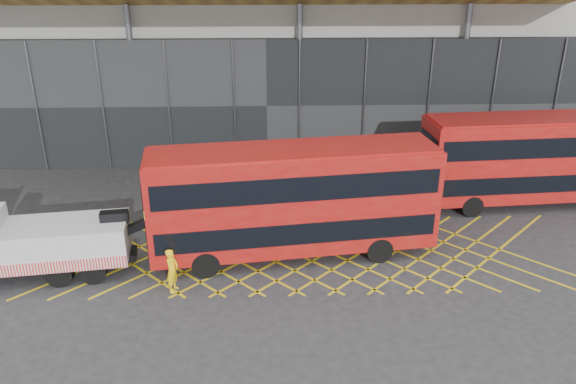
{
  "coord_description": "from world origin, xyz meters",
  "views": [
    {
      "loc": [
        2.24,
        -22.61,
        12.73
      ],
      "look_at": [
        3.0,
        1.5,
        2.4
      ],
      "focal_mm": 35.0,
      "sensor_mm": 36.0,
      "label": 1
    }
  ],
  "objects_px": {
    "worker": "(172,270)",
    "bus_second": "(537,156)",
    "recovery_truck": "(11,242)",
    "bus_towed": "(293,197)"
  },
  "relations": [
    {
      "from": "bus_second",
      "to": "worker",
      "type": "xyz_separation_m",
      "value": [
        -18.16,
        -8.09,
        -1.79
      ]
    },
    {
      "from": "recovery_truck",
      "to": "bus_second",
      "type": "bearing_deg",
      "value": 7.66
    },
    {
      "from": "recovery_truck",
      "to": "bus_towed",
      "type": "relative_size",
      "value": 0.82
    },
    {
      "from": "worker",
      "to": "bus_second",
      "type": "bearing_deg",
      "value": -49.44
    },
    {
      "from": "worker",
      "to": "recovery_truck",
      "type": "bearing_deg",
      "value": 96.23
    },
    {
      "from": "bus_second",
      "to": "worker",
      "type": "distance_m",
      "value": 19.96
    },
    {
      "from": "recovery_truck",
      "to": "worker",
      "type": "bearing_deg",
      "value": -18.01
    },
    {
      "from": "bus_second",
      "to": "bus_towed",
      "type": "bearing_deg",
      "value": -162.66
    },
    {
      "from": "worker",
      "to": "bus_towed",
      "type": "bearing_deg",
      "value": -43.83
    },
    {
      "from": "recovery_truck",
      "to": "worker",
      "type": "distance_m",
      "value": 6.95
    }
  ]
}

